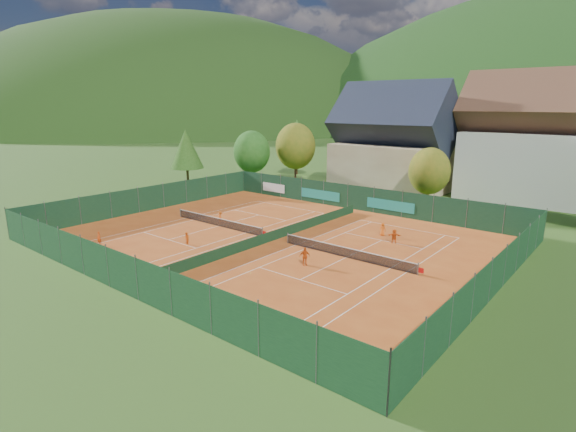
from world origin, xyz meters
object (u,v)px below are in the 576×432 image
Objects in this scene: chalet at (393,146)px; player_left_near at (99,238)px; hotel_block_a at (547,146)px; player_left_far at (220,217)px; player_left_mid at (187,238)px; player_right_near at (305,256)px; ball_hopper at (262,313)px; player_right_far_b at (394,236)px; player_right_far_a at (383,229)px.

player_left_near is at bearing -101.97° from chalet.
hotel_block_a is 17.55× the size of player_left_far.
player_left_mid is 0.78× the size of player_right_near.
chalet is at bearing -84.89° from player_left_far.
player_left_near is (-21.99, 1.64, 0.07)m from ball_hopper.
chalet is 27.31m from player_right_far_b.
chalet is 36.80m from player_left_mid.
player_left_far is (-5.98, -28.77, -6.01)m from chalet.
player_right_near is 1.14× the size of player_right_far_a.
player_right_near is at bearing 44.02° from player_right_far_b.
player_right_near is at bearing 21.32° from player_left_near.
ball_hopper is 0.68× the size of player_left_mid.
hotel_block_a is at bearing -108.85° from player_left_far.
chalet is at bearing 100.85° from player_left_mid.
chalet is 0.75× the size of hotel_block_a.
player_left_far is at bearing -14.11° from player_right_far_b.
player_left_far is at bearing 75.91° from player_left_near.
player_right_far_a reaches higher than player_left_far.
player_left_mid is (-2.44, -36.22, -6.04)m from chalet.
hotel_block_a is at bearing 17.53° from chalet.
player_right_far_b is (14.72, 12.56, 0.10)m from player_left_mid.
chalet is 13.76× the size of player_left_mid.
ball_hopper is 21.06m from player_right_far_a.
player_left_mid is at bearing -93.85° from chalet.
chalet is at bearing -92.31° from player_right_far_b.
player_left_far is at bearing 16.06° from player_right_far_a.
ball_hopper is 19.35m from player_right_far_b.
hotel_block_a is at bearing 58.01° from player_left_near.
chalet is 35.45m from player_right_near.
chalet is 29.99m from player_left_far.
ball_hopper is 0.64× the size of player_left_near.
player_right_far_b is (-0.94, 19.32, 0.14)m from ball_hopper.
ball_hopper is (13.22, -42.99, -6.07)m from chalet.
player_right_far_b reaches higher than ball_hopper.
player_right_near is at bearing 26.84° from player_left_mid.
player_left_near is 0.91× the size of player_right_far_b.
ball_hopper is 0.65× the size of player_left_far.
player_left_near is at bearing 175.73° from ball_hopper.
chalet is 20.25× the size of ball_hopper.
player_right_near is 11.58m from player_right_far_a.
player_left_near reaches higher than ball_hopper.
player_right_near is at bearing 112.53° from ball_hopper.
hotel_block_a is 43.34m from player_left_far.
player_left_far is 16.11m from player_right_near.
player_left_far is (-24.98, -34.77, -6.77)m from hotel_block_a.
player_right_far_b is at bearing 136.30° from player_right_far_a.
chalet is 19.94m from hotel_block_a.
player_left_mid is 12.07m from player_right_near.
player_left_far is 0.93× the size of player_right_far_a.
player_left_near is at bearing 39.11° from player_right_far_a.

